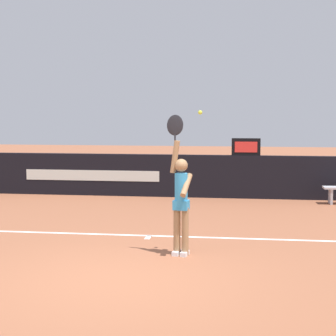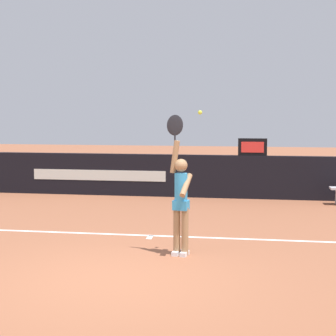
% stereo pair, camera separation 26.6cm
% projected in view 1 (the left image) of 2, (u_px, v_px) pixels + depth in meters
% --- Properties ---
extents(ground_plane, '(60.00, 60.00, 0.00)m').
position_uv_depth(ground_plane, '(116.00, 278.00, 8.33)').
color(ground_plane, '#96573A').
extents(court_lines, '(11.15, 6.03, 0.00)m').
position_uv_depth(court_lines, '(114.00, 280.00, 8.23)').
color(court_lines, white).
rests_on(court_lines, ground).
extents(back_wall, '(14.53, 0.21, 1.17)m').
position_uv_depth(back_wall, '(180.00, 176.00, 16.02)').
color(back_wall, black).
rests_on(back_wall, ground).
extents(speed_display, '(0.77, 0.14, 0.46)m').
position_uv_depth(speed_display, '(246.00, 147.00, 15.69)').
color(speed_display, black).
rests_on(speed_display, back_wall).
extents(tennis_player, '(0.44, 0.45, 2.34)m').
position_uv_depth(tennis_player, '(181.00, 198.00, 9.57)').
color(tennis_player, '#9F764F').
rests_on(tennis_player, ground).
extents(tennis_ball, '(0.07, 0.07, 0.07)m').
position_uv_depth(tennis_ball, '(200.00, 112.00, 9.45)').
color(tennis_ball, '#C8D937').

